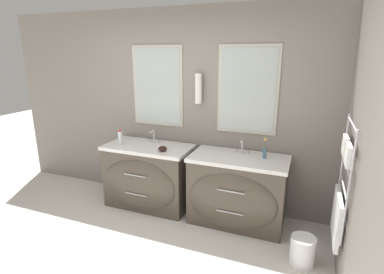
# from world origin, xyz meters

# --- Properties ---
(wall_back) EXTENTS (5.54, 0.17, 2.60)m
(wall_back) POSITION_xyz_m (0.01, 1.83, 1.31)
(wall_back) COLOR gray
(wall_back) RESTS_ON ground_plane
(wall_right) EXTENTS (0.13, 3.70, 2.60)m
(wall_right) POSITION_xyz_m (2.00, 0.82, 1.29)
(wall_right) COLOR gray
(wall_right) RESTS_ON ground_plane
(vanity_left) EXTENTS (1.16, 0.67, 0.85)m
(vanity_left) POSITION_xyz_m (-0.36, 1.44, 0.43)
(vanity_left) COLOR #4C4238
(vanity_left) RESTS_ON ground_plane
(vanity_right) EXTENTS (1.16, 0.67, 0.85)m
(vanity_right) POSITION_xyz_m (0.86, 1.44, 0.43)
(vanity_right) COLOR #4C4238
(vanity_right) RESTS_ON ground_plane
(faucet_left) EXTENTS (0.17, 0.11, 0.17)m
(faucet_left) POSITION_xyz_m (-0.36, 1.63, 0.93)
(faucet_left) COLOR silver
(faucet_left) RESTS_ON vanity_left
(faucet_right) EXTENTS (0.17, 0.11, 0.17)m
(faucet_right) POSITION_xyz_m (0.86, 1.63, 0.93)
(faucet_right) COLOR silver
(faucet_right) RESTS_ON vanity_right
(toiletry_bottle) EXTENTS (0.06, 0.06, 0.21)m
(toiletry_bottle) POSITION_xyz_m (-0.72, 1.38, 0.95)
(toiletry_bottle) COLOR silver
(toiletry_bottle) RESTS_ON vanity_left
(amenity_bowl) EXTENTS (0.11, 0.11, 0.07)m
(amenity_bowl) POSITION_xyz_m (-0.08, 1.34, 0.88)
(amenity_bowl) COLOR black
(amenity_bowl) RESTS_ON vanity_left
(flower_vase) EXTENTS (0.04, 0.04, 0.25)m
(flower_vase) POSITION_xyz_m (1.14, 1.55, 0.95)
(flower_vase) COLOR teal
(flower_vase) RESTS_ON vanity_right
(waste_bin) EXTENTS (0.25, 0.25, 0.30)m
(waste_bin) POSITION_xyz_m (1.65, 0.94, 0.16)
(waste_bin) COLOR silver
(waste_bin) RESTS_ON ground_plane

